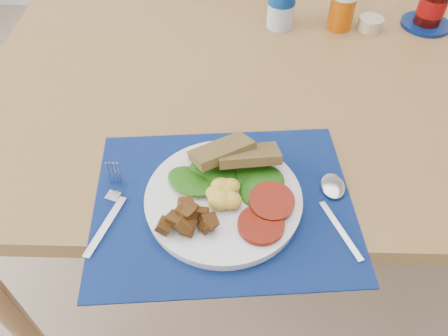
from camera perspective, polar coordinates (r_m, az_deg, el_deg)
ground at (r=1.54m, az=3.99°, el=-17.29°), size 4.00×4.00×0.00m
table at (r=1.11m, az=5.55°, el=7.14°), size 1.40×0.90×0.75m
chair_far at (r=1.76m, az=1.14°, el=18.90°), size 0.50×0.49×1.04m
placemat at (r=0.81m, az=-0.07°, el=-4.59°), size 0.50×0.41×0.00m
breakfast_plate at (r=0.79m, az=-0.48°, el=-3.86°), size 0.28×0.28×0.07m
fork at (r=0.82m, az=-14.59°, el=-4.90°), size 0.05×0.19×0.00m
spoon at (r=0.83m, az=14.26°, el=-3.94°), size 0.06×0.19×0.01m
juice_glass at (r=1.30m, az=15.11°, el=19.12°), size 0.07×0.07×0.09m
ramekin at (r=1.33m, az=18.56°, el=17.44°), size 0.07×0.07×0.03m
jam_on_saucer at (r=1.38m, az=25.48°, el=18.37°), size 0.13×0.13×0.12m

